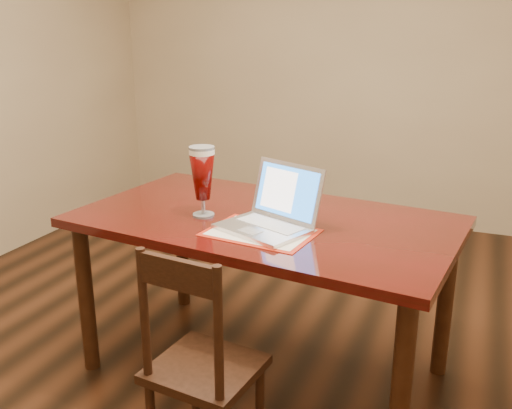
% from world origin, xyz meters
% --- Properties ---
extents(ground, '(5.00, 5.00, 0.00)m').
position_xyz_m(ground, '(0.00, 0.00, 0.00)').
color(ground, black).
rests_on(ground, ground).
extents(dining_table, '(1.77, 1.13, 1.10)m').
position_xyz_m(dining_table, '(0.05, 0.03, 0.70)').
color(dining_table, '#460A09').
rests_on(dining_table, ground).
extents(dining_chair, '(0.42, 0.40, 0.89)m').
position_xyz_m(dining_chair, '(0.07, -0.63, 0.42)').
color(dining_chair, black).
rests_on(dining_chair, ground).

